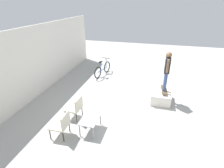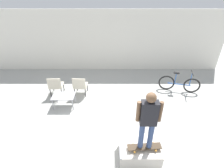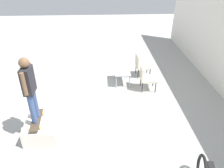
% 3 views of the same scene
% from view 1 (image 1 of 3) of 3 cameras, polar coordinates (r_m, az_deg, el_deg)
% --- Properties ---
extents(ground_plane, '(24.00, 24.00, 0.00)m').
position_cam_1_polar(ground_plane, '(6.84, 6.72, -9.48)').
color(ground_plane, '#A8A8A3').
extents(house_wall_back, '(12.00, 0.06, 3.00)m').
position_cam_1_polar(house_wall_back, '(7.89, -26.02, 5.19)').
color(house_wall_back, white).
rests_on(house_wall_back, ground_plane).
extents(skate_ramp_box, '(1.06, 0.80, 0.46)m').
position_cam_1_polar(skate_ramp_box, '(7.73, 15.57, -3.96)').
color(skate_ramp_box, silver).
rests_on(skate_ramp_box, ground_plane).
extents(skateboard_on_ramp, '(0.87, 0.30, 0.07)m').
position_cam_1_polar(skateboard_on_ramp, '(7.67, 16.60, -1.78)').
color(skateboard_on_ramp, '#473828').
rests_on(skateboard_on_ramp, skate_ramp_box).
extents(person_skater, '(0.57, 0.22, 1.61)m').
position_cam_1_polar(person_skater, '(7.30, 17.53, 4.83)').
color(person_skater, '#384C7A').
rests_on(person_skater, skateboard_on_ramp).
extents(coffee_table, '(0.82, 0.55, 0.47)m').
position_cam_1_polar(coffee_table, '(5.84, -7.14, -11.57)').
color(coffee_table, '#9E9EA3').
rests_on(coffee_table, ground_plane).
extents(patio_chair_left, '(0.54, 0.54, 0.84)m').
position_cam_1_polar(patio_chair_left, '(5.75, -16.17, -12.43)').
color(patio_chair_left, black).
rests_on(patio_chair_left, ground_plane).
extents(patio_chair_right, '(0.54, 0.54, 0.84)m').
position_cam_1_polar(patio_chair_right, '(6.44, -11.85, -7.35)').
color(patio_chair_right, black).
rests_on(patio_chair_right, ground_plane).
extents(bicycle, '(1.65, 0.58, 0.93)m').
position_cam_1_polar(bicycle, '(10.00, -3.08, 4.83)').
color(bicycle, black).
rests_on(bicycle, ground_plane).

